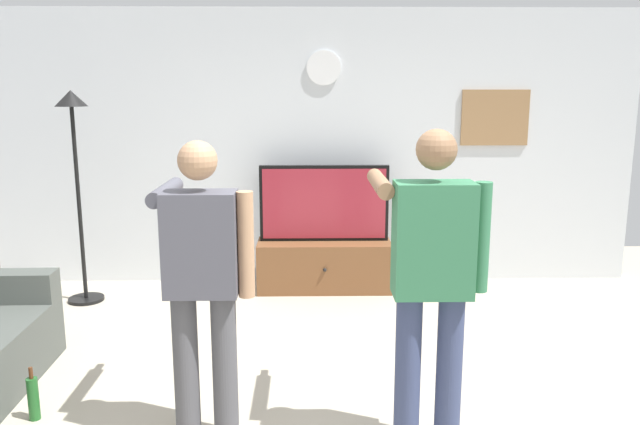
# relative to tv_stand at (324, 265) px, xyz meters

# --- Properties ---
(back_wall) EXTENTS (6.40, 0.10, 2.70)m
(back_wall) POSITION_rel_tv_stand_xyz_m (-0.09, 0.35, 1.11)
(back_wall) COLOR silver
(back_wall) RESTS_ON ground_plane
(tv_stand) EXTENTS (1.29, 0.48, 0.48)m
(tv_stand) POSITION_rel_tv_stand_xyz_m (0.00, 0.00, 0.00)
(tv_stand) COLOR brown
(tv_stand) RESTS_ON ground_plane
(television) EXTENTS (1.24, 0.07, 0.74)m
(television) POSITION_rel_tv_stand_xyz_m (-0.00, 0.05, 0.61)
(television) COLOR black
(television) RESTS_ON tv_stand
(wall_clock) EXTENTS (0.33, 0.03, 0.33)m
(wall_clock) POSITION_rel_tv_stand_xyz_m (0.00, 0.29, 1.89)
(wall_clock) COLOR white
(framed_picture) EXTENTS (0.66, 0.04, 0.54)m
(framed_picture) POSITION_rel_tv_stand_xyz_m (1.69, 0.30, 1.42)
(framed_picture) COLOR #997047
(floor_lamp) EXTENTS (0.32, 0.32, 1.93)m
(floor_lamp) POSITION_rel_tv_stand_xyz_m (-2.22, -0.31, 1.14)
(floor_lamp) COLOR black
(floor_lamp) RESTS_ON ground_plane
(person_standing_nearer_lamp) EXTENTS (0.57, 0.78, 1.68)m
(person_standing_nearer_lamp) POSITION_rel_tv_stand_xyz_m (-0.73, -2.61, 0.71)
(person_standing_nearer_lamp) COLOR #4C4C51
(person_standing_nearer_lamp) RESTS_ON ground_plane
(person_standing_nearer_couch) EXTENTS (0.59, 0.78, 1.75)m
(person_standing_nearer_couch) POSITION_rel_tv_stand_xyz_m (0.50, -2.74, 0.75)
(person_standing_nearer_couch) COLOR #384266
(person_standing_nearer_couch) RESTS_ON ground_plane
(beverage_bottle) EXTENTS (0.07, 0.07, 0.33)m
(beverage_bottle) POSITION_rel_tv_stand_xyz_m (-1.79, -2.43, -0.10)
(beverage_bottle) COLOR #1E5923
(beverage_bottle) RESTS_ON ground_plane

